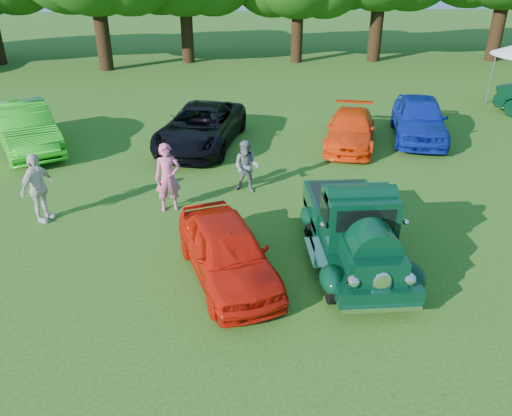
{
  "coord_description": "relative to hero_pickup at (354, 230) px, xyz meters",
  "views": [
    {
      "loc": [
        -1.77,
        -9.56,
        6.38
      ],
      "look_at": [
        -1.04,
        0.83,
        1.1
      ],
      "focal_mm": 35.0,
      "sensor_mm": 36.0,
      "label": 1
    }
  ],
  "objects": [
    {
      "name": "spectator_white",
      "position": [
        -7.81,
        2.5,
        0.16
      ],
      "size": [
        0.89,
        1.2,
        1.89
      ],
      "primitive_type": "imported",
      "rotation": [
        0.0,
        0.0,
        1.13
      ],
      "color": "beige",
      "rests_on": "ground"
    },
    {
      "name": "spectator_pink",
      "position": [
        -4.47,
        2.91,
        0.18
      ],
      "size": [
        0.78,
        0.58,
        1.93
      ],
      "primitive_type": "imported",
      "rotation": [
        0.0,
        0.0,
        0.19
      ],
      "color": "#D85886",
      "rests_on": "ground"
    },
    {
      "name": "back_car_lime",
      "position": [
        -10.06,
        8.18,
        0.05
      ],
      "size": [
        3.9,
        5.29,
        1.66
      ],
      "primitive_type": "imported",
      "rotation": [
        0.0,
        0.0,
        0.48
      ],
      "color": "green",
      "rests_on": "ground"
    },
    {
      "name": "ground",
      "position": [
        -1.17,
        -0.19,
        -0.78
      ],
      "size": [
        120.0,
        120.0,
        0.0
      ],
      "primitive_type": "plane",
      "color": "#245112",
      "rests_on": "ground"
    },
    {
      "name": "back_car_black",
      "position": [
        -3.73,
        8.14,
        -0.04
      ],
      "size": [
        3.76,
        5.81,
        1.49
      ],
      "primitive_type": "imported",
      "rotation": [
        0.0,
        0.0,
        -0.26
      ],
      "color": "black",
      "rests_on": "ground"
    },
    {
      "name": "back_car_blue",
      "position": [
        4.63,
        8.44,
        0.02
      ],
      "size": [
        3.01,
        5.03,
        1.6
      ],
      "primitive_type": "imported",
      "rotation": [
        0.0,
        0.0,
        -0.25
      ],
      "color": "#0D2093",
      "rests_on": "ground"
    },
    {
      "name": "red_convertible",
      "position": [
        -2.92,
        -0.51,
        -0.12
      ],
      "size": [
        2.59,
        4.18,
        1.33
      ],
      "primitive_type": "imported",
      "rotation": [
        0.0,
        0.0,
        0.28
      ],
      "color": "red",
      "rests_on": "ground"
    },
    {
      "name": "spectator_grey",
      "position": [
        -2.26,
        3.96,
        0.01
      ],
      "size": [
        0.93,
        0.82,
        1.59
      ],
      "primitive_type": "imported",
      "rotation": [
        0.0,
        0.0,
        -0.33
      ],
      "color": "slate",
      "rests_on": "ground"
    },
    {
      "name": "hero_pickup",
      "position": [
        0.0,
        0.0,
        0.0
      ],
      "size": [
        2.16,
        4.63,
        1.81
      ],
      "color": "black",
      "rests_on": "ground"
    },
    {
      "name": "back_car_orange",
      "position": [
        1.82,
        7.79,
        -0.17
      ],
      "size": [
        2.86,
        4.55,
        1.23
      ],
      "primitive_type": "imported",
      "rotation": [
        0.0,
        0.0,
        -0.29
      ],
      "color": "#F73908",
      "rests_on": "ground"
    }
  ]
}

